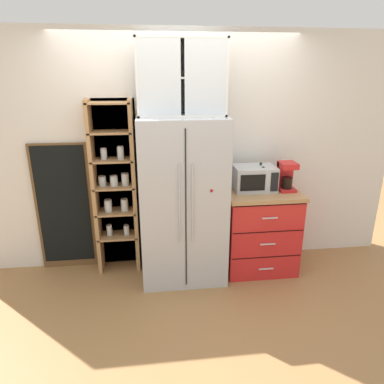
% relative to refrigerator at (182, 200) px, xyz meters
% --- Properties ---
extents(ground_plane, '(10.63, 10.63, 0.00)m').
position_rel_refrigerator_xyz_m(ground_plane, '(-0.00, -0.02, -0.86)').
color(ground_plane, '#9E7042').
extents(wall_back_cream, '(4.94, 0.10, 2.55)m').
position_rel_refrigerator_xyz_m(wall_back_cream, '(-0.00, 0.38, 0.41)').
color(wall_back_cream, silver).
rests_on(wall_back_cream, ground).
extents(refrigerator, '(0.87, 0.69, 1.72)m').
position_rel_refrigerator_xyz_m(refrigerator, '(0.00, 0.00, 0.00)').
color(refrigerator, '#B7BABF').
rests_on(refrigerator, ground).
extents(pantry_shelf_column, '(0.50, 0.30, 1.87)m').
position_rel_refrigerator_xyz_m(pantry_shelf_column, '(-0.70, 0.26, 0.10)').
color(pantry_shelf_column, brown).
rests_on(pantry_shelf_column, ground).
extents(counter_cabinet, '(0.80, 0.63, 0.92)m').
position_rel_refrigerator_xyz_m(counter_cabinet, '(0.86, 0.04, -0.40)').
color(counter_cabinet, red).
rests_on(counter_cabinet, ground).
extents(microwave, '(0.44, 0.33, 0.26)m').
position_rel_refrigerator_xyz_m(microwave, '(0.78, 0.09, 0.19)').
color(microwave, '#B7BABF').
rests_on(microwave, counter_cabinet).
extents(coffee_maker, '(0.17, 0.20, 0.31)m').
position_rel_refrigerator_xyz_m(coffee_maker, '(1.12, 0.04, 0.21)').
color(coffee_maker, red).
rests_on(coffee_maker, counter_cabinet).
extents(mug_cream, '(0.11, 0.07, 0.10)m').
position_rel_refrigerator_xyz_m(mug_cream, '(0.86, -0.02, 0.11)').
color(mug_cream, silver).
rests_on(mug_cream, counter_cabinet).
extents(mug_red, '(0.11, 0.07, 0.09)m').
position_rel_refrigerator_xyz_m(mug_red, '(0.86, 0.03, 0.10)').
color(mug_red, red).
rests_on(mug_red, counter_cabinet).
extents(bottle_green, '(0.07, 0.07, 0.29)m').
position_rel_refrigerator_xyz_m(bottle_green, '(0.86, 0.12, 0.18)').
color(bottle_green, '#285B33').
rests_on(bottle_green, counter_cabinet).
extents(bottle_clear, '(0.06, 0.06, 0.27)m').
position_rel_refrigerator_xyz_m(bottle_clear, '(0.86, 0.03, 0.17)').
color(bottle_clear, silver).
rests_on(bottle_clear, counter_cabinet).
extents(upper_cabinet, '(0.83, 0.32, 0.70)m').
position_rel_refrigerator_xyz_m(upper_cabinet, '(-0.00, 0.05, 1.21)').
color(upper_cabinet, silver).
rests_on(upper_cabinet, refrigerator).
extents(chalkboard_menu, '(0.60, 0.04, 1.43)m').
position_rel_refrigerator_xyz_m(chalkboard_menu, '(-1.27, 0.31, -0.14)').
color(chalkboard_menu, brown).
rests_on(chalkboard_menu, ground).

